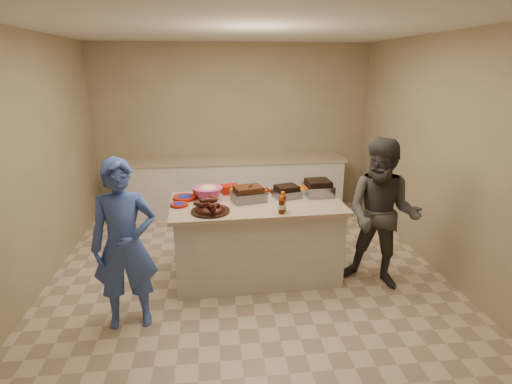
{
  "coord_description": "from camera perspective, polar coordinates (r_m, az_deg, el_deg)",
  "views": [
    {
      "loc": [
        -0.38,
        -4.13,
        2.32
      ],
      "look_at": [
        0.11,
        0.07,
        0.99
      ],
      "focal_mm": 28.0,
      "sensor_mm": 36.0,
      "label": 1
    }
  ],
  "objects": [
    {
      "name": "plate_stack_small",
      "position": [
        4.37,
        -10.9,
        -1.97
      ],
      "size": [
        0.2,
        0.2,
        0.03
      ],
      "primitive_type": "cylinder",
      "rotation": [
        0.0,
        0.0,
        0.03
      ],
      "color": "#951308",
      "rests_on": "island"
    },
    {
      "name": "sausage_plate",
      "position": [
        4.69,
        0.81,
        -0.3
      ],
      "size": [
        0.35,
        0.35,
        0.05
      ],
      "primitive_type": "cylinder",
      "rotation": [
        0.0,
        0.0,
        0.26
      ],
      "color": "silver",
      "rests_on": "island"
    },
    {
      "name": "coleslaw_bowl",
      "position": [
        4.56,
        -6.83,
        -0.96
      ],
      "size": [
        0.34,
        0.34,
        0.23
      ],
      "primitive_type": null,
      "rotation": [
        0.0,
        0.0,
        0.03
      ],
      "color": "#CE3A7B",
      "rests_on": "island"
    },
    {
      "name": "basket_stack",
      "position": [
        4.74,
        -3.69,
        -0.14
      ],
      "size": [
        0.23,
        0.2,
        0.1
      ],
      "primitive_type": "cube",
      "rotation": [
        0.0,
        0.0,
        0.29
      ],
      "color": "#951308",
      "rests_on": "island"
    },
    {
      "name": "plate_stack_large",
      "position": [
        4.59,
        -10.13,
        -1.0
      ],
      "size": [
        0.27,
        0.27,
        0.03
      ],
      "primitive_type": "cylinder",
      "rotation": [
        0.0,
        0.0,
        0.03
      ],
      "color": "#951308",
      "rests_on": "island"
    },
    {
      "name": "rib_platter",
      "position": [
        4.15,
        -6.51,
        -2.86
      ],
      "size": [
        0.47,
        0.47,
        0.16
      ],
      "primitive_type": null,
      "rotation": [
        0.0,
        0.0,
        -0.2
      ],
      "color": "#3B110A",
      "rests_on": "island"
    },
    {
      "name": "back_counter",
      "position": [
        6.62,
        -3.01,
        0.98
      ],
      "size": [
        3.6,
        0.64,
        0.9
      ],
      "primitive_type": null,
      "color": "silver",
      "rests_on": "ground"
    },
    {
      "name": "sauce_bowl",
      "position": [
        4.67,
        -0.72,
        -0.38
      ],
      "size": [
        0.12,
        0.04,
        0.12
      ],
      "primitive_type": "imported",
      "rotation": [
        0.0,
        0.0,
        0.03
      ],
      "color": "silver",
      "rests_on": "island"
    },
    {
      "name": "bbq_bottle_a",
      "position": [
        4.09,
        3.65,
        -3.07
      ],
      "size": [
        0.06,
        0.06,
        0.19
      ],
      "primitive_type": "cylinder",
      "rotation": [
        0.0,
        0.0,
        0.03
      ],
      "color": "#462008",
      "rests_on": "island"
    },
    {
      "name": "brisket_tray",
      "position": [
        4.59,
        4.39,
        -0.75
      ],
      "size": [
        0.34,
        0.31,
        0.09
      ],
      "primitive_type": "cube",
      "rotation": [
        0.0,
        0.0,
        0.27
      ],
      "color": "black",
      "rests_on": "island"
    },
    {
      "name": "roasting_pan",
      "position": [
        4.71,
        8.8,
        -0.44
      ],
      "size": [
        0.33,
        0.33,
        0.13
      ],
      "primitive_type": "cube",
      "rotation": [
        0.0,
        0.0,
        0.06
      ],
      "color": "gray",
      "rests_on": "island"
    },
    {
      "name": "island",
      "position": [
        4.79,
        0.07,
        -11.59
      ],
      "size": [
        1.92,
        1.06,
        0.89
      ],
      "primitive_type": null,
      "rotation": [
        0.0,
        0.0,
        0.03
      ],
      "color": "silver",
      "rests_on": "ground"
    },
    {
      "name": "mustard_bottle",
      "position": [
        4.6,
        -3.5,
        -0.69
      ],
      "size": [
        0.05,
        0.05,
        0.12
      ],
      "primitive_type": "cylinder",
      "rotation": [
        0.0,
        0.0,
        0.03
      ],
      "color": "#D9A100",
      "rests_on": "island"
    },
    {
      "name": "mac_cheese_dish",
      "position": [
        4.76,
        6.41,
        -0.15
      ],
      "size": [
        0.32,
        0.27,
        0.08
      ],
      "primitive_type": "cube",
      "rotation": [
        0.0,
        0.0,
        0.21
      ],
      "color": "orange",
      "rests_on": "island"
    },
    {
      "name": "room",
      "position": [
        4.76,
        -1.19,
        -11.79
      ],
      "size": [
        4.5,
        5.0,
        2.7
      ],
      "primitive_type": null,
      "color": "tan",
      "rests_on": "ground"
    },
    {
      "name": "guest_gray",
      "position": [
        4.8,
        16.64,
        -12.32
      ],
      "size": [
        1.57,
        1.8,
        0.62
      ],
      "primitive_type": "imported",
      "rotation": [
        0.0,
        0.0,
        -0.59
      ],
      "color": "#44413D",
      "rests_on": "ground"
    },
    {
      "name": "bbq_bottle_b",
      "position": [
        4.15,
        3.8,
        -2.75
      ],
      "size": [
        0.07,
        0.07,
        0.21
      ],
      "primitive_type": "cylinder",
      "rotation": [
        0.0,
        0.0,
        0.03
      ],
      "color": "#462008",
      "rests_on": "island"
    },
    {
      "name": "guest_blue",
      "position": [
        4.17,
        -17.18,
        -17.26
      ],
      "size": [
        0.75,
        1.65,
        0.38
      ],
      "primitive_type": "imported",
      "rotation": [
        0.0,
        0.0,
        0.11
      ],
      "color": "#3954A9",
      "rests_on": "ground"
    },
    {
      "name": "pulled_pork_tray",
      "position": [
        4.46,
        -1.08,
        -1.25
      ],
      "size": [
        0.41,
        0.34,
        0.11
      ],
      "primitive_type": "cube",
      "rotation": [
        0.0,
        0.0,
        0.24
      ],
      "color": "#47230F",
      "rests_on": "island"
    },
    {
      "name": "plastic_cup",
      "position": [
        4.63,
        -8.46,
        -0.74
      ],
      "size": [
        0.1,
        0.09,
        0.09
      ],
      "primitive_type": "imported",
      "rotation": [
        0.0,
        0.0,
        0.03
      ],
      "color": "#A04C1E",
      "rests_on": "island"
    }
  ]
}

